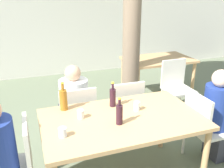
# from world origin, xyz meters

# --- Properties ---
(cafe_building_wall) EXTENTS (10.00, 0.08, 2.80)m
(cafe_building_wall) POSITION_xyz_m (0.00, 3.97, 1.40)
(cafe_building_wall) COLOR silver
(cafe_building_wall) RESTS_ON ground_plane
(dining_table_front) EXTENTS (1.58, 0.95, 0.78)m
(dining_table_front) POSITION_xyz_m (0.00, 0.00, 0.70)
(dining_table_front) COLOR tan
(dining_table_front) RESTS_ON ground_plane
(dining_table_back) EXTENTS (1.25, 0.80, 0.78)m
(dining_table_back) POSITION_xyz_m (1.47, 1.89, 0.68)
(dining_table_back) COLOR tan
(dining_table_back) RESTS_ON ground_plane
(patio_chair_0) EXTENTS (0.44, 0.44, 0.89)m
(patio_chair_0) POSITION_xyz_m (-1.02, 0.00, 0.50)
(patio_chair_0) COLOR beige
(patio_chair_0) RESTS_ON ground_plane
(patio_chair_1) EXTENTS (0.44, 0.44, 0.89)m
(patio_chair_1) POSITION_xyz_m (1.02, 0.00, 0.50)
(patio_chair_1) COLOR beige
(patio_chair_1) RESTS_ON ground_plane
(patio_chair_2) EXTENTS (0.44, 0.44, 0.89)m
(patio_chair_2) POSITION_xyz_m (-0.32, 0.71, 0.50)
(patio_chair_2) COLOR beige
(patio_chair_2) RESTS_ON ground_plane
(patio_chair_3) EXTENTS (0.44, 0.44, 0.89)m
(patio_chair_3) POSITION_xyz_m (0.32, 0.71, 0.50)
(patio_chair_3) COLOR beige
(patio_chair_3) RESTS_ON ground_plane
(patio_chair_4) EXTENTS (0.44, 0.44, 0.89)m
(patio_chair_4) POSITION_xyz_m (1.47, 1.26, 0.50)
(patio_chair_4) COLOR beige
(patio_chair_4) RESTS_ON ground_plane
(person_seated_1) EXTENTS (0.55, 0.30, 1.15)m
(person_seated_1) POSITION_xyz_m (1.26, -0.00, 0.51)
(person_seated_1) COLOR #383842
(person_seated_1) RESTS_ON ground_plane
(person_seated_2) EXTENTS (0.36, 0.58, 1.11)m
(person_seated_2) POSITION_xyz_m (-0.32, 0.94, 0.50)
(person_seated_2) COLOR #383842
(person_seated_2) RESTS_ON ground_plane
(wine_bottle_0) EXTENTS (0.07, 0.07, 0.28)m
(wine_bottle_0) POSITION_xyz_m (-0.00, 0.28, 0.89)
(wine_bottle_0) COLOR #331923
(wine_bottle_0) RESTS_ON dining_table_front
(amber_bottle_1) EXTENTS (0.08, 0.08, 0.31)m
(amber_bottle_1) POSITION_xyz_m (-0.51, 0.37, 0.90)
(amber_bottle_1) COLOR #9E661E
(amber_bottle_1) RESTS_ON dining_table_front
(wine_bottle_2) EXTENTS (0.06, 0.06, 0.27)m
(wine_bottle_2) POSITION_xyz_m (-0.07, -0.11, 0.88)
(wine_bottle_2) COLOR #331923
(wine_bottle_2) RESTS_ON dining_table_front
(drinking_glass_0) EXTENTS (0.06, 0.06, 0.10)m
(drinking_glass_0) POSITION_xyz_m (0.21, 0.10, 0.83)
(drinking_glass_0) COLOR silver
(drinking_glass_0) RESTS_ON dining_table_front
(drinking_glass_1) EXTENTS (0.07, 0.07, 0.09)m
(drinking_glass_1) POSITION_xyz_m (-0.39, 0.13, 0.82)
(drinking_glass_1) COLOR silver
(drinking_glass_1) RESTS_ON dining_table_front
(drinking_glass_2) EXTENTS (0.07, 0.07, 0.08)m
(drinking_glass_2) POSITION_xyz_m (-0.61, -0.15, 0.82)
(drinking_glass_2) COLOR silver
(drinking_glass_2) RESTS_ON dining_table_front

